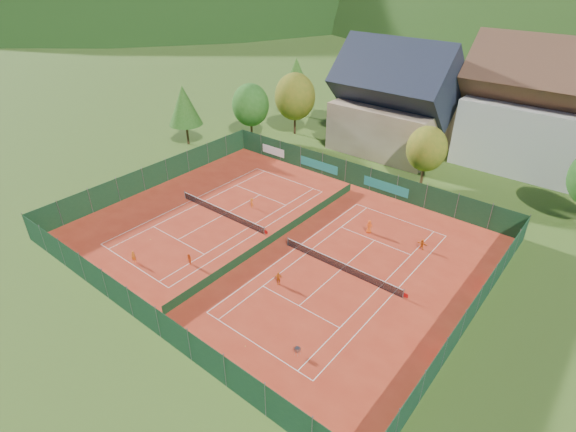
{
  "coord_description": "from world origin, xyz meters",
  "views": [
    {
      "loc": [
        25.38,
        -29.38,
        26.0
      ],
      "look_at": [
        0.0,
        2.0,
        2.0
      ],
      "focal_mm": 28.0,
      "sensor_mm": 36.0,
      "label": 1
    }
  ],
  "objects_px": {
    "player_right_near": "(278,278)",
    "hotel_block_a": "(548,116)",
    "chalet": "(393,105)",
    "player_right_far_b": "(422,244)",
    "player_left_mid": "(189,259)",
    "player_right_far_a": "(369,227)",
    "player_left_far": "(252,203)",
    "ball_hopper": "(297,349)",
    "player_left_near": "(134,257)"
  },
  "relations": [
    {
      "from": "player_left_mid",
      "to": "player_right_far_a",
      "type": "height_order",
      "value": "player_right_far_a"
    },
    {
      "from": "hotel_block_a",
      "to": "ball_hopper",
      "type": "relative_size",
      "value": 27.0
    },
    {
      "from": "hotel_block_a",
      "to": "player_right_far_b",
      "type": "xyz_separation_m",
      "value": [
        -3.53,
        -28.02,
        -6.8
      ]
    },
    {
      "from": "hotel_block_a",
      "to": "player_left_near",
      "type": "distance_m",
      "value": 53.73
    },
    {
      "from": "player_left_near",
      "to": "player_right_far_a",
      "type": "bearing_deg",
      "value": 17.55
    },
    {
      "from": "ball_hopper",
      "to": "player_left_near",
      "type": "relative_size",
      "value": 0.64
    },
    {
      "from": "ball_hopper",
      "to": "player_right_far_a",
      "type": "relative_size",
      "value": 0.53
    },
    {
      "from": "hotel_block_a",
      "to": "player_left_near",
      "type": "relative_size",
      "value": 17.35
    },
    {
      "from": "player_left_mid",
      "to": "player_right_near",
      "type": "height_order",
      "value": "player_right_near"
    },
    {
      "from": "player_left_far",
      "to": "player_right_far_b",
      "type": "distance_m",
      "value": 19.6
    },
    {
      "from": "player_left_far",
      "to": "player_right_far_b",
      "type": "bearing_deg",
      "value": -143.54
    },
    {
      "from": "player_left_near",
      "to": "player_right_far_a",
      "type": "height_order",
      "value": "player_right_far_a"
    },
    {
      "from": "hotel_block_a",
      "to": "player_left_far",
      "type": "distance_m",
      "value": 40.16
    },
    {
      "from": "player_left_mid",
      "to": "player_left_far",
      "type": "bearing_deg",
      "value": 122.23
    },
    {
      "from": "ball_hopper",
      "to": "player_right_far_b",
      "type": "xyz_separation_m",
      "value": [
        1.3,
        18.68,
        0.03
      ]
    },
    {
      "from": "player_left_near",
      "to": "player_left_far",
      "type": "distance_m",
      "value": 15.1
    },
    {
      "from": "hotel_block_a",
      "to": "player_right_far_a",
      "type": "relative_size",
      "value": 14.4
    },
    {
      "from": "player_left_far",
      "to": "player_right_far_a",
      "type": "xyz_separation_m",
      "value": [
        13.39,
        3.82,
        0.16
      ]
    },
    {
      "from": "player_left_mid",
      "to": "chalet",
      "type": "bearing_deg",
      "value": 107.49
    },
    {
      "from": "hotel_block_a",
      "to": "player_left_mid",
      "type": "xyz_separation_m",
      "value": [
        -19.73,
        -44.41,
        -6.79
      ]
    },
    {
      "from": "ball_hopper",
      "to": "chalet",
      "type": "bearing_deg",
      "value": 109.19
    },
    {
      "from": "hotel_block_a",
      "to": "player_right_far_a",
      "type": "xyz_separation_m",
      "value": [
        -9.24,
        -28.66,
        -6.63
      ]
    },
    {
      "from": "player_right_near",
      "to": "hotel_block_a",
      "type": "bearing_deg",
      "value": 33.72
    },
    {
      "from": "player_left_far",
      "to": "player_right_far_a",
      "type": "relative_size",
      "value": 0.79
    },
    {
      "from": "hotel_block_a",
      "to": "player_right_near",
      "type": "height_order",
      "value": "hotel_block_a"
    },
    {
      "from": "player_left_near",
      "to": "player_right_far_b",
      "type": "relative_size",
      "value": 1.06
    },
    {
      "from": "player_right_far_b",
      "to": "player_left_mid",
      "type": "bearing_deg",
      "value": 43.35
    },
    {
      "from": "hotel_block_a",
      "to": "chalet",
      "type": "bearing_deg",
      "value": -162.47
    },
    {
      "from": "player_right_near",
      "to": "player_right_far_b",
      "type": "bearing_deg",
      "value": 18.86
    },
    {
      "from": "player_left_mid",
      "to": "player_right_far_b",
      "type": "bearing_deg",
      "value": 63.92
    },
    {
      "from": "player_left_mid",
      "to": "player_right_far_a",
      "type": "bearing_deg",
      "value": 74.9
    },
    {
      "from": "chalet",
      "to": "player_right_far_a",
      "type": "bearing_deg",
      "value": -66.69
    },
    {
      "from": "player_left_mid",
      "to": "player_right_far_b",
      "type": "relative_size",
      "value": 1.01
    },
    {
      "from": "hotel_block_a",
      "to": "player_left_mid",
      "type": "relative_size",
      "value": 18.18
    },
    {
      "from": "player_left_far",
      "to": "player_right_far_b",
      "type": "xyz_separation_m",
      "value": [
        19.09,
        4.46,
        -0.01
      ]
    },
    {
      "from": "player_left_mid",
      "to": "player_right_far_b",
      "type": "distance_m",
      "value": 23.04
    },
    {
      "from": "ball_hopper",
      "to": "player_left_far",
      "type": "bearing_deg",
      "value": 141.37
    },
    {
      "from": "player_left_far",
      "to": "player_right_far_b",
      "type": "relative_size",
      "value": 1.01
    },
    {
      "from": "chalet",
      "to": "player_right_far_b",
      "type": "xyz_separation_m",
      "value": [
        15.47,
        -22.02,
        -6.04
      ]
    },
    {
      "from": "player_right_near",
      "to": "player_left_far",
      "type": "bearing_deg",
      "value": 101.21
    },
    {
      "from": "player_left_near",
      "to": "player_right_near",
      "type": "bearing_deg",
      "value": -8.47
    },
    {
      "from": "hotel_block_a",
      "to": "ball_hopper",
      "type": "xyz_separation_m",
      "value": [
        -4.83,
        -46.7,
        -6.83
      ]
    },
    {
      "from": "player_left_mid",
      "to": "player_left_far",
      "type": "distance_m",
      "value": 12.28
    },
    {
      "from": "player_right_near",
      "to": "player_right_far_a",
      "type": "relative_size",
      "value": 0.89
    },
    {
      "from": "player_right_near",
      "to": "player_right_far_a",
      "type": "bearing_deg",
      "value": 40.0
    },
    {
      "from": "ball_hopper",
      "to": "player_right_far_b",
      "type": "relative_size",
      "value": 0.68
    },
    {
      "from": "player_left_near",
      "to": "player_left_mid",
      "type": "bearing_deg",
      "value": 0.68
    },
    {
      "from": "player_right_far_a",
      "to": "player_left_near",
      "type": "bearing_deg",
      "value": 24.07
    },
    {
      "from": "player_left_mid",
      "to": "player_right_near",
      "type": "relative_size",
      "value": 0.89
    },
    {
      "from": "ball_hopper",
      "to": "player_left_mid",
      "type": "xyz_separation_m",
      "value": [
        -14.89,
        2.29,
        0.04
      ]
    }
  ]
}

